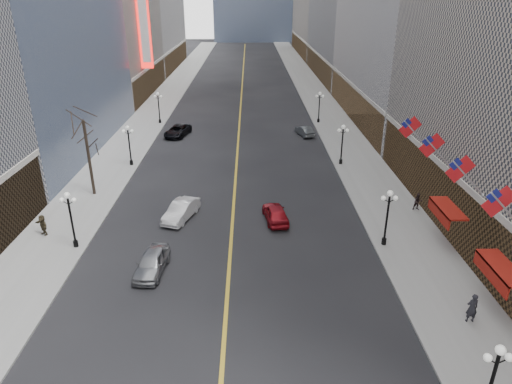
{
  "coord_description": "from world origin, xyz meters",
  "views": [
    {
      "loc": [
        1.51,
        -0.41,
        17.96
      ],
      "look_at": [
        1.83,
        21.68,
        8.26
      ],
      "focal_mm": 32.0,
      "sensor_mm": 36.0,
      "label": 1
    }
  ],
  "objects_px": {
    "streetlamp_east_3": "(319,104)",
    "car_sb_far": "(305,131)",
    "streetlamp_east_2": "(342,140)",
    "streetlamp_west_1": "(70,214)",
    "car_nb_mid": "(181,211)",
    "car_nb_far": "(178,131)",
    "streetlamp_east_0": "(493,378)",
    "streetlamp_east_1": "(388,212)",
    "streetlamp_west_3": "(159,104)",
    "car_nb_near": "(152,263)",
    "ped_ne_corner": "(472,308)",
    "streetlamp_west_2": "(129,141)",
    "car_sb_mid": "(275,213)"
  },
  "relations": [
    {
      "from": "streetlamp_east_2",
      "to": "streetlamp_west_2",
      "type": "bearing_deg",
      "value": 180.0
    },
    {
      "from": "streetlamp_east_1",
      "to": "car_nb_near",
      "type": "bearing_deg",
      "value": -169.01
    },
    {
      "from": "streetlamp_east_0",
      "to": "car_nb_far",
      "type": "bearing_deg",
      "value": 113.72
    },
    {
      "from": "car_nb_far",
      "to": "car_nb_mid",
      "type": "bearing_deg",
      "value": -67.59
    },
    {
      "from": "car_nb_mid",
      "to": "car_nb_far",
      "type": "relative_size",
      "value": 0.88
    },
    {
      "from": "streetlamp_west_3",
      "to": "car_nb_mid",
      "type": "distance_m",
      "value": 32.06
    },
    {
      "from": "car_nb_near",
      "to": "car_nb_mid",
      "type": "distance_m",
      "value": 8.26
    },
    {
      "from": "streetlamp_east_0",
      "to": "car_nb_mid",
      "type": "bearing_deg",
      "value": 127.83
    },
    {
      "from": "streetlamp_west_2",
      "to": "ped_ne_corner",
      "type": "height_order",
      "value": "streetlamp_west_2"
    },
    {
      "from": "car_nb_far",
      "to": "ped_ne_corner",
      "type": "xyz_separation_m",
      "value": [
        22.66,
        -38.66,
        0.37
      ]
    },
    {
      "from": "streetlamp_west_3",
      "to": "car_sb_mid",
      "type": "distance_m",
      "value": 35.33
    },
    {
      "from": "streetlamp_west_3",
      "to": "car_nb_far",
      "type": "xyz_separation_m",
      "value": [
        3.55,
        -6.36,
        -2.17
      ]
    },
    {
      "from": "streetlamp_east_0",
      "to": "streetlamp_west_2",
      "type": "height_order",
      "value": "same"
    },
    {
      "from": "streetlamp_east_2",
      "to": "car_sb_mid",
      "type": "height_order",
      "value": "streetlamp_east_2"
    },
    {
      "from": "car_nb_far",
      "to": "car_nb_near",
      "type": "bearing_deg",
      "value": -71.37
    },
    {
      "from": "streetlamp_west_2",
      "to": "car_nb_mid",
      "type": "distance_m",
      "value": 15.21
    },
    {
      "from": "streetlamp_east_0",
      "to": "car_sb_far",
      "type": "bearing_deg",
      "value": 93.52
    },
    {
      "from": "ped_ne_corner",
      "to": "car_sb_mid",
      "type": "bearing_deg",
      "value": -54.26
    },
    {
      "from": "car_nb_far",
      "to": "ped_ne_corner",
      "type": "distance_m",
      "value": 44.81
    },
    {
      "from": "ped_ne_corner",
      "to": "car_sb_far",
      "type": "bearing_deg",
      "value": -85.15
    },
    {
      "from": "streetlamp_west_1",
      "to": "streetlamp_west_3",
      "type": "height_order",
      "value": "same"
    },
    {
      "from": "streetlamp_east_2",
      "to": "streetlamp_east_3",
      "type": "bearing_deg",
      "value": 90.0
    },
    {
      "from": "car_sb_far",
      "to": "ped_ne_corner",
      "type": "xyz_separation_m",
      "value": [
        5.41,
        -38.59,
        0.45
      ]
    },
    {
      "from": "streetlamp_west_2",
      "to": "car_nb_far",
      "type": "height_order",
      "value": "streetlamp_west_2"
    },
    {
      "from": "streetlamp_east_0",
      "to": "car_sb_far",
      "type": "xyz_separation_m",
      "value": [
        -2.8,
        45.57,
        -2.25
      ]
    },
    {
      "from": "car_nb_near",
      "to": "car_sb_far",
      "type": "bearing_deg",
      "value": 72.07
    },
    {
      "from": "streetlamp_west_3",
      "to": "car_nb_near",
      "type": "height_order",
      "value": "streetlamp_west_3"
    },
    {
      "from": "streetlamp_east_1",
      "to": "car_sb_far",
      "type": "distance_m",
      "value": 29.78
    },
    {
      "from": "streetlamp_east_1",
      "to": "car_nb_mid",
      "type": "height_order",
      "value": "streetlamp_east_1"
    },
    {
      "from": "car_sb_mid",
      "to": "car_sb_far",
      "type": "xyz_separation_m",
      "value": [
        5.33,
        25.26,
        -0.09
      ]
    },
    {
      "from": "streetlamp_east_1",
      "to": "streetlamp_east_3",
      "type": "bearing_deg",
      "value": 90.0
    },
    {
      "from": "streetlamp_west_2",
      "to": "car_nb_near",
      "type": "bearing_deg",
      "value": -73.16
    },
    {
      "from": "streetlamp_east_3",
      "to": "car_sb_far",
      "type": "height_order",
      "value": "streetlamp_east_3"
    },
    {
      "from": "streetlamp_west_1",
      "to": "car_nb_far",
      "type": "relative_size",
      "value": 0.86
    },
    {
      "from": "car_nb_mid",
      "to": "car_sb_mid",
      "type": "distance_m",
      "value": 8.1
    },
    {
      "from": "streetlamp_west_2",
      "to": "streetlamp_east_2",
      "type": "bearing_deg",
      "value": 0.0
    },
    {
      "from": "car_sb_far",
      "to": "streetlamp_west_3",
      "type": "bearing_deg",
      "value": -34.25
    },
    {
      "from": "car_sb_mid",
      "to": "car_sb_far",
      "type": "distance_m",
      "value": 25.82
    },
    {
      "from": "streetlamp_west_1",
      "to": "car_sb_mid",
      "type": "height_order",
      "value": "streetlamp_west_1"
    },
    {
      "from": "streetlamp_east_2",
      "to": "streetlamp_west_1",
      "type": "height_order",
      "value": "same"
    },
    {
      "from": "streetlamp_east_2",
      "to": "car_sb_far",
      "type": "bearing_deg",
      "value": 103.61
    },
    {
      "from": "streetlamp_east_1",
      "to": "ped_ne_corner",
      "type": "height_order",
      "value": "streetlamp_east_1"
    },
    {
      "from": "streetlamp_east_2",
      "to": "streetlamp_west_2",
      "type": "xyz_separation_m",
      "value": [
        -23.6,
        0.0,
        0.0
      ]
    },
    {
      "from": "streetlamp_east_0",
      "to": "car_nb_mid",
      "type": "distance_m",
      "value": 26.52
    },
    {
      "from": "car_sb_far",
      "to": "streetlamp_east_3",
      "type": "bearing_deg",
      "value": -130.58
    },
    {
      "from": "streetlamp_east_2",
      "to": "streetlamp_east_1",
      "type": "bearing_deg",
      "value": -90.0
    },
    {
      "from": "streetlamp_east_2",
      "to": "car_nb_mid",
      "type": "height_order",
      "value": "streetlamp_east_2"
    },
    {
      "from": "streetlamp_west_3",
      "to": "streetlamp_east_3",
      "type": "bearing_deg",
      "value": 0.0
    },
    {
      "from": "streetlamp_east_1",
      "to": "ped_ne_corner",
      "type": "distance_m",
      "value": 9.56
    },
    {
      "from": "streetlamp_west_1",
      "to": "streetlamp_west_2",
      "type": "relative_size",
      "value": 1.0
    }
  ]
}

